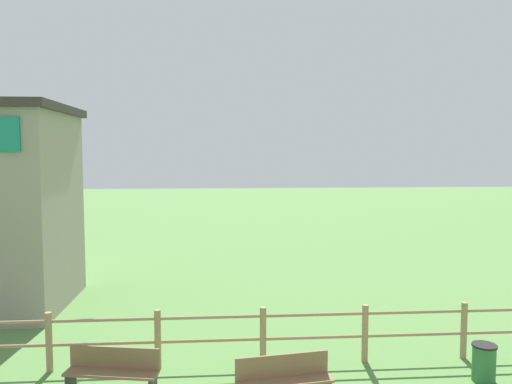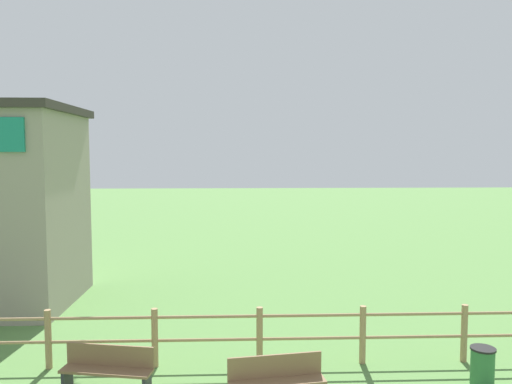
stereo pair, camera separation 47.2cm
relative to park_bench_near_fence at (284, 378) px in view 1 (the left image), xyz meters
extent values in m
cylinder|color=#9E7F56|center=(-4.78, 1.72, 0.16)|extent=(0.14, 0.14, 1.29)
cylinder|color=#9E7F56|center=(-2.50, 1.72, 0.16)|extent=(0.14, 0.14, 1.29)
cylinder|color=#9E7F56|center=(-0.23, 1.72, 0.16)|extent=(0.14, 0.14, 1.29)
cylinder|color=#9E7F56|center=(2.04, 1.72, 0.16)|extent=(0.14, 0.14, 1.29)
cylinder|color=#9E7F56|center=(4.32, 1.72, 0.16)|extent=(0.14, 0.14, 1.29)
cylinder|color=#9E7F56|center=(-0.23, 1.72, 0.61)|extent=(18.19, 0.07, 0.07)
cylinder|color=#9E7F56|center=(-0.23, 1.72, 0.09)|extent=(18.19, 0.07, 0.07)
cube|color=brown|center=(0.01, -0.07, -0.04)|extent=(1.83, 0.66, 0.05)
cube|color=brown|center=(-0.02, 0.11, 0.20)|extent=(1.78, 0.31, 0.42)
cube|color=brown|center=(-3.24, 0.54, -0.04)|extent=(1.83, 0.72, 0.05)
cube|color=brown|center=(-3.21, 0.71, 0.20)|extent=(1.77, 0.37, 0.42)
cube|color=#2D2D33|center=(-4.04, 0.69, -0.28)|extent=(0.13, 0.36, 0.42)
cylinder|color=#2D6B38|center=(4.18, 0.60, -0.13)|extent=(0.46, 0.46, 0.72)
cylinder|color=black|center=(4.18, 0.60, 0.25)|extent=(0.49, 0.49, 0.04)
camera|label=1|loc=(-1.20, -8.84, 4.16)|focal=35.00mm
camera|label=2|loc=(-0.72, -8.87, 4.16)|focal=35.00mm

